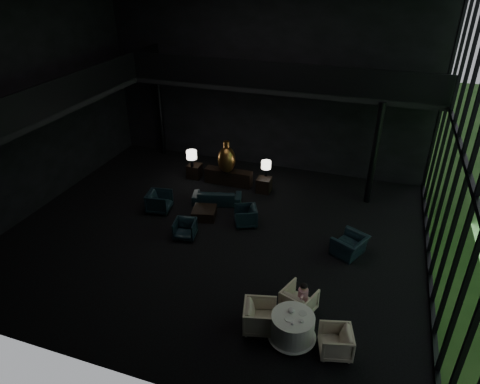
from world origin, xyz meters
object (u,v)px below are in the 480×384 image
(lounge_armchair_west, at_px, (159,200))
(dining_chair_west, at_px, (260,315))
(console, at_px, (228,177))
(sofa, at_px, (217,195))
(side_table_left, at_px, (195,171))
(dining_chair_north, at_px, (299,299))
(coffee_table, at_px, (204,213))
(lounge_armchair_south, at_px, (185,229))
(dining_table, at_px, (292,329))
(window_armchair, at_px, (350,243))
(table_lamp_left, at_px, (192,155))
(bronze_urn, at_px, (227,159))
(lounge_armchair_east, at_px, (246,215))
(child, at_px, (303,292))
(table_lamp_right, at_px, (266,165))
(side_table_right, at_px, (264,185))
(dining_chair_east, at_px, (336,341))

(lounge_armchair_west, distance_m, dining_chair_west, 6.82)
(console, xyz_separation_m, sofa, (0.13, -1.64, 0.01))
(side_table_left, distance_m, dining_chair_north, 8.78)
(sofa, bearing_deg, coffee_table, 72.61)
(dining_chair_north, height_order, dining_chair_west, dining_chair_west)
(lounge_armchair_west, xyz_separation_m, dining_chair_west, (5.24, -4.38, -0.01))
(lounge_armchair_west, bearing_deg, lounge_armchair_south, -136.92)
(console, xyz_separation_m, coffee_table, (0.08, -2.78, -0.14))
(dining_table, bearing_deg, window_armchair, 76.52)
(lounge_armchair_west, height_order, dining_table, lounge_armchair_west)
(lounge_armchair_south, bearing_deg, window_armchair, -1.18)
(table_lamp_left, relative_size, coffee_table, 0.87)
(bronze_urn, distance_m, sofa, 1.71)
(sofa, xyz_separation_m, lounge_armchair_west, (-1.82, -1.25, 0.15))
(lounge_armchair_east, bearing_deg, console, -173.15)
(bronze_urn, height_order, child, bronze_urn)
(console, distance_m, lounge_armchair_south, 4.18)
(window_armchair, bearing_deg, console, -96.18)
(table_lamp_right, xyz_separation_m, dining_chair_north, (2.75, -6.43, -0.64))
(dining_chair_north, bearing_deg, table_lamp_right, -46.11)
(lounge_armchair_west, height_order, coffee_table, lounge_armchair_west)
(table_lamp_left, relative_size, side_table_right, 1.21)
(table_lamp_left, relative_size, child, 1.27)
(window_armchair, height_order, dining_table, window_armchair)
(coffee_table, distance_m, dining_chair_west, 5.68)
(dining_chair_west, bearing_deg, side_table_right, 1.31)
(bronze_urn, distance_m, dining_table, 8.45)
(bronze_urn, relative_size, child, 2.36)
(side_table_left, xyz_separation_m, dining_table, (5.99, -7.45, 0.02))
(console, distance_m, lounge_armchair_west, 3.36)
(sofa, xyz_separation_m, lounge_armchair_south, (-0.16, -2.53, 0.01))
(side_table_right, height_order, coffee_table, side_table_right)
(side_table_left, relative_size, dining_chair_north, 0.69)
(bronze_urn, height_order, sofa, bronze_urn)
(table_lamp_right, bearing_deg, side_table_left, 179.51)
(dining_chair_east, bearing_deg, dining_chair_west, -109.85)
(lounge_armchair_west, bearing_deg, coffee_table, -95.58)
(side_table_left, xyz_separation_m, child, (6.05, -6.51, 0.43))
(dining_chair_north, bearing_deg, table_lamp_left, -25.68)
(dining_chair_west, bearing_deg, child, -60.41)
(lounge_armchair_south, relative_size, window_armchair, 0.70)
(side_table_left, height_order, dining_chair_north, dining_chair_north)
(sofa, relative_size, dining_chair_west, 1.81)
(dining_chair_north, distance_m, dining_chair_west, 1.22)
(coffee_table, bearing_deg, side_table_right, 59.77)
(sofa, bearing_deg, lounge_armchair_east, 129.31)
(side_table_right, bearing_deg, child, -65.43)
(bronze_urn, bearing_deg, window_armchair, -30.35)
(console, height_order, lounge_armchair_west, lounge_armchair_west)
(sofa, bearing_deg, dining_chair_north, 116.92)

